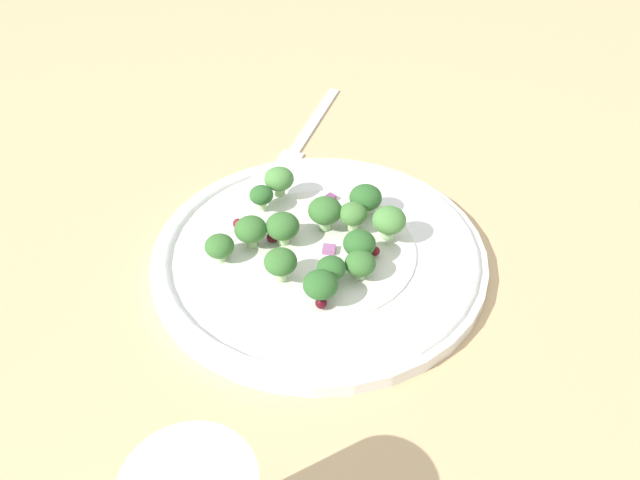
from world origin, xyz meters
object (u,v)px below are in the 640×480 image
(plate, at_px, (320,256))
(broccoli_floret_2, at_px, (325,211))
(broccoli_floret_1, at_px, (261,196))
(fork, at_px, (307,131))
(broccoli_floret_0, at_px, (281,262))

(plate, bearing_deg, broccoli_floret_2, 162.29)
(broccoli_floret_1, bearing_deg, fork, 156.73)
(plate, xyz_separation_m, fork, (-0.22, 0.02, -0.01))
(broccoli_floret_1, relative_size, fork, 0.13)
(broccoli_floret_2, bearing_deg, broccoli_floret_1, -123.50)
(broccoli_floret_2, bearing_deg, broccoli_floret_0, -38.02)
(plate, distance_m, broccoli_floret_1, 0.08)
(broccoli_floret_0, bearing_deg, broccoli_floret_2, 141.98)
(plate, height_order, broccoli_floret_0, broccoli_floret_0)
(broccoli_floret_0, height_order, broccoli_floret_2, same)
(plate, height_order, broccoli_floret_1, broccoli_floret_1)
(broccoli_floret_1, distance_m, fork, 0.17)
(plate, distance_m, fork, 0.22)
(fork, bearing_deg, broccoli_floret_1, -23.27)
(broccoli_floret_1, xyz_separation_m, fork, (-0.15, 0.07, -0.03))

